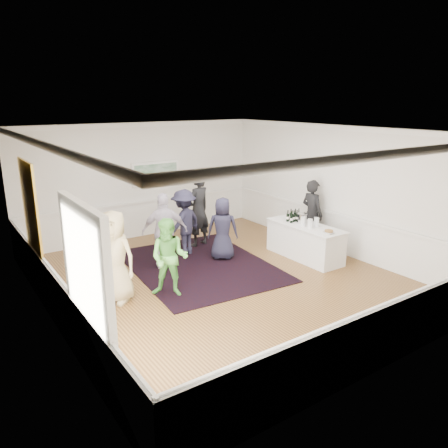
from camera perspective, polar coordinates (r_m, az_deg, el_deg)
floor at (r=9.57m, az=-0.23°, el=-7.34°), size 8.00×8.00×0.00m
ceiling at (r=8.81m, az=-0.25°, el=12.15°), size 7.00×8.00×0.02m
wall_left at (r=7.73m, az=-22.26°, el=-1.68°), size 0.02×8.00×3.20m
wall_right at (r=11.35m, az=14.60°, el=4.33°), size 0.02×8.00×3.20m
wall_back at (r=12.50m, az=-10.62°, el=5.61°), size 7.00×0.02×3.20m
wall_front at (r=6.31m, az=20.68°, el=-5.38°), size 7.00×0.02×3.20m
wainscoting at (r=9.38m, az=-0.23°, el=-4.54°), size 7.00×8.00×1.00m
mirror at (r=8.93m, az=-23.94°, el=1.72°), size 0.05×1.25×1.85m
doorway at (r=6.06m, az=-17.55°, el=-7.82°), size 0.10×1.78×2.56m
landscape_painting at (r=12.59m, az=-8.89°, el=6.59°), size 1.44×0.06×0.66m
area_rug at (r=10.38m, az=-3.19°, el=-5.40°), size 3.33×4.18×0.02m
serving_table at (r=10.94m, az=10.50°, el=-2.22°), size 0.79×2.08×0.84m
bartender at (r=11.64m, az=11.41°, el=1.30°), size 0.46×0.68×1.81m
guest_tan at (r=8.56m, az=-14.14°, el=-4.19°), size 1.00×1.05×1.81m
guest_green at (r=8.66m, az=-7.15°, el=-4.40°), size 0.97×0.96×1.58m
guest_lilac at (r=10.05m, az=-7.75°, el=-0.96°), size 1.13×0.77×1.77m
guest_dark_a at (r=10.87m, az=-5.24°, el=0.15°), size 1.24×0.98×1.68m
guest_dark_b at (r=11.52m, az=-3.38°, el=1.85°), size 0.81×0.63×1.97m
guest_navy at (r=10.59m, az=-0.18°, el=-0.61°), size 0.89×0.84×1.53m
wine_bottles at (r=11.07m, az=9.05°, el=1.15°), size 0.42×0.26×0.31m
juice_pitchers at (r=10.64m, az=11.15°, el=0.24°), size 0.35×0.34×0.24m
ice_bucket at (r=10.94m, az=10.13°, el=0.71°), size 0.26×0.26×0.25m
nut_bowl at (r=10.24m, az=13.52°, el=-1.01°), size 0.25×0.25×0.08m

